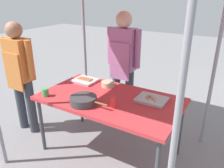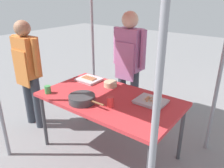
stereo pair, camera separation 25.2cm
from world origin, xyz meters
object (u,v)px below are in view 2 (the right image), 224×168
at_px(stall_table, 109,102).
at_px(drink_cup_near_edge, 48,90).
at_px(tray_grilled_sausages, 89,79).
at_px(vendor_woman, 129,60).
at_px(customer_nearby, 28,67).
at_px(cooking_wok, 82,99).
at_px(drink_cup_by_wok, 110,102).
at_px(condiment_bowl, 110,84).
at_px(tray_meat_skewers, 151,101).

xyz_separation_m(stall_table, drink_cup_near_edge, (-0.65, -0.34, 0.10)).
xyz_separation_m(tray_grilled_sausages, vendor_woman, (0.30, 0.51, 0.20)).
xyz_separation_m(drink_cup_near_edge, customer_nearby, (-0.63, 0.17, 0.11)).
xyz_separation_m(tray_grilled_sausages, cooking_wok, (0.38, -0.52, 0.03)).
relative_size(tray_grilled_sausages, drink_cup_by_wok, 2.66).
bearing_deg(vendor_woman, condiment_bowl, 96.01).
distance_m(tray_grilled_sausages, drink_cup_near_edge, 0.60).
bearing_deg(customer_nearby, stall_table, 7.84).
xyz_separation_m(drink_cup_by_wok, customer_nearby, (-1.42, -0.01, 0.10)).
distance_m(stall_table, drink_cup_near_edge, 0.75).
height_order(cooking_wok, customer_nearby, customer_nearby).
height_order(tray_grilled_sausages, drink_cup_by_wok, drink_cup_by_wok).
relative_size(cooking_wok, condiment_bowl, 2.70).
xyz_separation_m(tray_grilled_sausages, customer_nearby, (-0.74, -0.42, 0.13)).
relative_size(drink_cup_near_edge, vendor_woman, 0.06).
height_order(cooking_wok, condiment_bowl, cooking_wok).
relative_size(tray_meat_skewers, customer_nearby, 0.21).
relative_size(tray_meat_skewers, drink_cup_by_wok, 2.87).
bearing_deg(tray_grilled_sausages, condiment_bowl, 3.05).
relative_size(vendor_woman, customer_nearby, 1.07).
height_order(tray_grilled_sausages, tray_meat_skewers, tray_grilled_sausages).
height_order(tray_grilled_sausages, vendor_woman, vendor_woman).
xyz_separation_m(tray_meat_skewers, drink_cup_by_wok, (-0.30, -0.33, 0.04)).
bearing_deg(drink_cup_by_wok, customer_nearby, -179.66).
height_order(condiment_bowl, drink_cup_near_edge, drink_cup_near_edge).
bearing_deg(tray_grilled_sausages, cooking_wok, -54.13).
xyz_separation_m(tray_grilled_sausages, condiment_bowl, (0.35, 0.02, 0.01)).
relative_size(tray_grilled_sausages, cooking_wok, 0.67).
distance_m(tray_meat_skewers, condiment_bowl, 0.64).
bearing_deg(stall_table, condiment_bowl, 125.48).
xyz_separation_m(drink_cup_by_wok, vendor_woman, (-0.38, 0.93, 0.17)).
bearing_deg(vendor_woman, tray_meat_skewers, 138.86).
bearing_deg(drink_cup_near_edge, customer_nearby, 165.04).
relative_size(condiment_bowl, customer_nearby, 0.11).
height_order(drink_cup_near_edge, drink_cup_by_wok, drink_cup_by_wok).
xyz_separation_m(tray_meat_skewers, cooking_wok, (-0.60, -0.44, 0.03)).
bearing_deg(vendor_woman, drink_cup_by_wok, 112.45).
relative_size(condiment_bowl, drink_cup_near_edge, 1.79).
xyz_separation_m(cooking_wok, condiment_bowl, (-0.03, 0.54, -0.01)).
distance_m(stall_table, tray_meat_skewers, 0.47).
bearing_deg(tray_meat_skewers, tray_grilled_sausages, 175.27).
relative_size(stall_table, drink_cup_near_edge, 17.24).
bearing_deg(customer_nearby, tray_meat_skewers, 11.26).
bearing_deg(vendor_woman, cooking_wok, 94.43).
height_order(vendor_woman, customer_nearby, vendor_woman).
height_order(stall_table, condiment_bowl, condiment_bowl).
xyz_separation_m(condiment_bowl, vendor_woman, (-0.05, 0.49, 0.19)).
distance_m(cooking_wok, vendor_woman, 1.05).
height_order(tray_meat_skewers, customer_nearby, customer_nearby).
height_order(cooking_wok, vendor_woman, vendor_woman).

